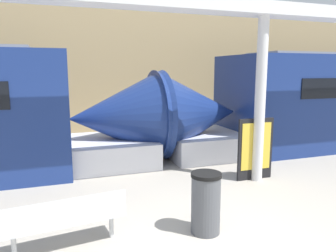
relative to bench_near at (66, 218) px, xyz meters
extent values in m
cube|color=tan|center=(1.95, 8.82, 2.00)|extent=(56.00, 0.20, 5.00)
cone|color=navy|center=(4.04, 4.44, 0.82)|extent=(2.69, 2.63, 2.63)
cube|color=silver|center=(4.30, 4.44, -0.15)|extent=(2.42, 2.46, 0.70)
cone|color=navy|center=(1.61, 4.44, 0.82)|extent=(2.69, 2.63, 2.63)
cube|color=silver|center=(1.35, 4.44, -0.15)|extent=(2.42, 2.46, 0.70)
cube|color=silver|center=(-0.01, 0.08, -0.07)|extent=(1.79, 0.66, 0.04)
cube|color=silver|center=(0.01, -0.12, 0.14)|extent=(1.74, 0.26, 0.38)
cylinder|color=silver|center=(-0.71, -0.01, -0.29)|extent=(0.07, 0.07, 0.41)
cylinder|color=silver|center=(0.69, 0.17, -0.29)|extent=(0.07, 0.07, 0.41)
cylinder|color=#4C4F54|center=(2.16, -0.18, -0.03)|extent=(0.47, 0.47, 0.95)
cylinder|color=black|center=(2.16, -0.18, 0.48)|extent=(0.50, 0.50, 0.06)
cube|color=black|center=(4.45, 1.85, 0.25)|extent=(0.93, 0.06, 1.50)
cube|color=gold|center=(4.45, 1.81, 0.32)|extent=(0.79, 0.01, 1.14)
cylinder|color=silver|center=(4.47, 1.77, 1.41)|extent=(0.25, 0.25, 3.82)
cube|color=silver|center=(4.47, 1.77, 3.46)|extent=(28.00, 0.60, 0.28)
camera|label=1|loc=(-0.07, -4.70, 2.11)|focal=35.00mm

